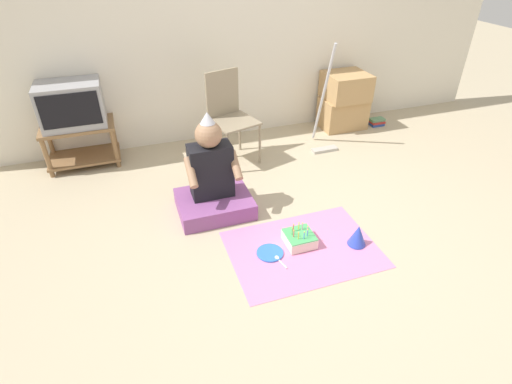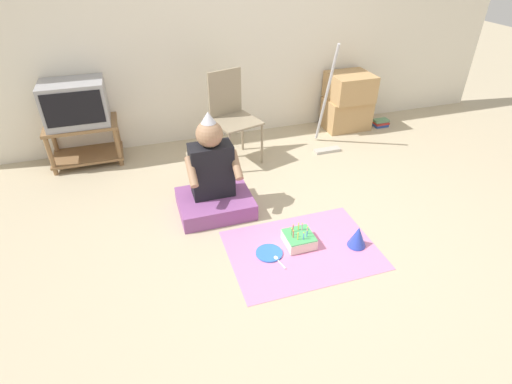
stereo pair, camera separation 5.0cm
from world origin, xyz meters
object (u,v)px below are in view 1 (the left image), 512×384
(tv, at_px, (71,104))
(dust_mop, at_px, (324,121))
(person_seated, at_px, (213,183))
(book_pile, at_px, (376,122))
(paper_plate, at_px, (270,252))
(cardboard_box_stack, at_px, (344,100))
(party_hat_blue, at_px, (358,235))
(folding_chair, at_px, (229,112))
(birthday_cake, at_px, (299,239))

(tv, bearing_deg, dust_mop, -10.97)
(person_seated, bearing_deg, book_pile, 25.14)
(dust_mop, xyz_separation_m, paper_plate, (-1.13, -1.41, -0.30))
(cardboard_box_stack, xyz_separation_m, party_hat_blue, (-0.95, -1.94, -0.24))
(party_hat_blue, bearing_deg, tv, 134.20)
(dust_mop, bearing_deg, folding_chair, 173.94)
(tv, bearing_deg, folding_chair, -14.34)
(folding_chair, bearing_deg, dust_mop, -6.06)
(folding_chair, bearing_deg, birthday_cake, -85.58)
(paper_plate, bearing_deg, person_seated, 110.36)
(dust_mop, relative_size, paper_plate, 5.67)
(cardboard_box_stack, bearing_deg, party_hat_blue, -116.06)
(cardboard_box_stack, bearing_deg, paper_plate, -131.25)
(person_seated, bearing_deg, tv, 130.65)
(tv, distance_m, book_pile, 3.37)
(cardboard_box_stack, relative_size, paper_plate, 3.27)
(paper_plate, bearing_deg, cardboard_box_stack, 48.75)
(tv, xyz_separation_m, dust_mop, (2.41, -0.47, -0.31))
(cardboard_box_stack, relative_size, birthday_cake, 3.04)
(cardboard_box_stack, relative_size, dust_mop, 0.58)
(dust_mop, bearing_deg, book_pile, 20.40)
(tv, height_order, folding_chair, folding_chair)
(dust_mop, relative_size, party_hat_blue, 6.67)
(cardboard_box_stack, xyz_separation_m, birthday_cake, (-1.36, -1.80, -0.28))
(tv, bearing_deg, book_pile, -2.23)
(dust_mop, distance_m, paper_plate, 1.83)
(cardboard_box_stack, bearing_deg, tv, 179.10)
(folding_chair, height_order, person_seated, folding_chair)
(tv, bearing_deg, birthday_cake, -50.35)
(dust_mop, bearing_deg, paper_plate, -128.73)
(cardboard_box_stack, xyz_separation_m, paper_plate, (-1.60, -1.83, -0.32))
(party_hat_blue, distance_m, paper_plate, 0.67)
(person_seated, bearing_deg, birthday_cake, -52.30)
(folding_chair, height_order, cardboard_box_stack, folding_chair)
(paper_plate, bearing_deg, dust_mop, 51.27)
(tv, height_order, party_hat_blue, tv)
(folding_chair, distance_m, birthday_cake, 1.55)
(book_pile, xyz_separation_m, person_seated, (-2.29, -1.07, 0.23))
(folding_chair, xyz_separation_m, paper_plate, (-0.13, -1.51, -0.49))
(cardboard_box_stack, distance_m, paper_plate, 2.45)
(folding_chair, bearing_deg, party_hat_blue, -72.26)
(book_pile, distance_m, party_hat_blue, 2.32)
(tv, relative_size, folding_chair, 0.64)
(birthday_cake, bearing_deg, tv, 129.65)
(party_hat_blue, height_order, paper_plate, party_hat_blue)
(folding_chair, distance_m, party_hat_blue, 1.76)
(book_pile, bearing_deg, party_hat_blue, -126.63)
(paper_plate, bearing_deg, party_hat_blue, -10.03)
(book_pile, bearing_deg, tv, 177.77)
(cardboard_box_stack, relative_size, person_seated, 0.74)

